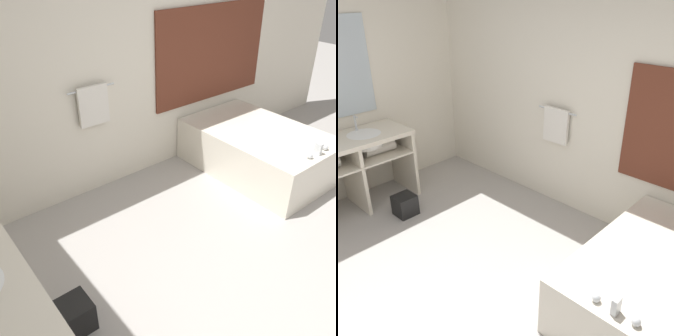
{
  "view_description": "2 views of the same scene",
  "coord_description": "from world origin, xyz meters",
  "views": [
    {
      "loc": [
        -1.9,
        -0.98,
        2.36
      ],
      "look_at": [
        -0.21,
        1.11,
        0.72
      ],
      "focal_mm": 40.0,
      "sensor_mm": 36.0,
      "label": 1
    },
    {
      "loc": [
        2.05,
        -1.1,
        2.39
      ],
      "look_at": [
        -0.16,
        1.2,
        0.83
      ],
      "focal_mm": 40.0,
      "sensor_mm": 36.0,
      "label": 2
    }
  ],
  "objects": [
    {
      "name": "wall_back_with_blinds",
      "position": [
        0.05,
        2.23,
        1.34
      ],
      "size": [
        7.4,
        0.13,
        2.7
      ],
      "color": "silver",
      "rests_on": "ground_plane"
    },
    {
      "name": "sink_faucet",
      "position": [
        -2.05,
        0.66,
        0.96
      ],
      "size": [
        0.09,
        0.04,
        0.18
      ],
      "color": "silver",
      "rests_on": "vanity_counter"
    },
    {
      "name": "vanity_counter",
      "position": [
        -1.88,
        0.48,
        0.63
      ],
      "size": [
        0.62,
        1.36,
        0.87
      ],
      "color": "beige",
      "rests_on": "ground_plane"
    },
    {
      "name": "ground_plane",
      "position": [
        0.0,
        0.0,
        0.0
      ],
      "size": [
        16.0,
        16.0,
        0.0
      ],
      "primitive_type": "plane",
      "color": "#A8A39E",
      "rests_on": "ground"
    },
    {
      "name": "bathtub",
      "position": [
        1.35,
        1.36,
        0.28
      ],
      "size": [
        1.06,
        1.66,
        0.64
      ],
      "color": "silver",
      "rests_on": "ground_plane"
    },
    {
      "name": "waste_bin",
      "position": [
        -1.33,
        0.74,
        0.12
      ],
      "size": [
        0.23,
        0.23,
        0.24
      ],
      "color": "black",
      "rests_on": "ground_plane"
    }
  ]
}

